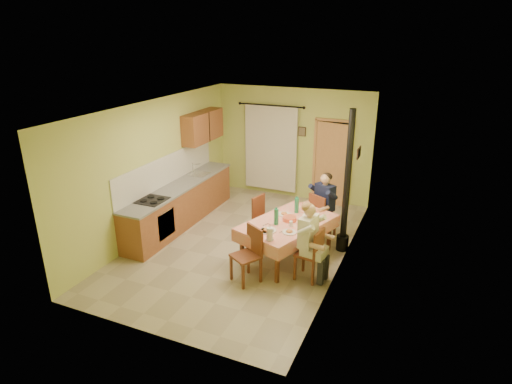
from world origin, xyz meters
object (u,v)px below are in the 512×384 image
at_px(dining_table, 287,240).
at_px(man_right, 310,233).
at_px(chair_far, 322,225).
at_px(chair_near, 247,266).
at_px(chair_left, 265,228).
at_px(chair_right, 309,264).
at_px(stove_flue, 346,202).
at_px(man_far, 324,199).

distance_m(dining_table, man_right, 0.94).
xyz_separation_m(chair_far, chair_near, (-0.75, -2.12, -0.00)).
bearing_deg(dining_table, chair_left, 162.65).
bearing_deg(man_right, chair_left, 58.54).
bearing_deg(chair_right, chair_left, 58.78).
distance_m(chair_near, stove_flue, 2.31).
distance_m(dining_table, chair_near, 1.11).
relative_size(chair_far, chair_right, 1.04).
bearing_deg(chair_left, man_far, 134.87).
bearing_deg(stove_flue, man_right, -103.92).
xyz_separation_m(chair_right, man_right, (-0.01, 0.00, 0.59)).
bearing_deg(dining_table, chair_right, -23.11).
distance_m(chair_left, stove_flue, 1.75).
bearing_deg(chair_far, chair_near, -81.88).
relative_size(chair_right, man_far, 0.69).
distance_m(dining_table, chair_right, 0.81).
bearing_deg(chair_right, stove_flue, -5.10).
distance_m(dining_table, chair_left, 0.84).
bearing_deg(stove_flue, chair_near, -125.59).
distance_m(chair_far, chair_left, 1.20).
bearing_deg(man_far, chair_near, -81.93).
bearing_deg(stove_flue, man_far, 145.72).
xyz_separation_m(chair_near, man_far, (0.76, 2.13, 0.59)).
distance_m(man_far, stove_flue, 0.64).
xyz_separation_m(chair_near, chair_left, (-0.30, 1.53, -0.00)).
bearing_deg(chair_near, chair_right, -122.33).
relative_size(chair_near, stove_flue, 0.35).
height_order(chair_right, man_right, man_right).
xyz_separation_m(dining_table, chair_right, (0.60, -0.55, -0.09)).
height_order(dining_table, chair_near, chair_near).
relative_size(dining_table, chair_right, 2.22).
height_order(chair_left, man_right, man_right).
bearing_deg(chair_far, chair_left, -123.28).
bearing_deg(man_right, chair_right, -90.00).
xyz_separation_m(chair_left, stove_flue, (1.57, 0.24, 0.74)).
bearing_deg(chair_right, chair_far, 15.79).
xyz_separation_m(chair_far, man_right, (0.20, -1.62, 0.59)).
xyz_separation_m(chair_left, man_right, (1.25, -1.04, 0.59)).
bearing_deg(chair_near, man_far, -78.97).
distance_m(chair_left, man_far, 1.35).
bearing_deg(chair_right, chair_near, 125.24).
bearing_deg(dining_table, chair_far, 89.73).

